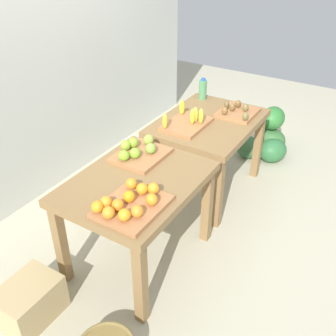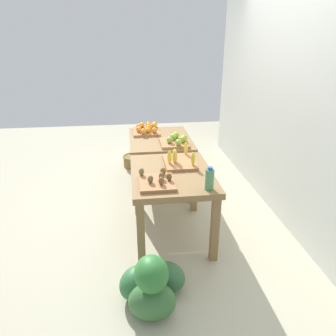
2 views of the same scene
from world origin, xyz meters
name	(u,v)px [view 1 (image 1 of 2)]	position (x,y,z in m)	size (l,w,h in m)	color
ground_plane	(176,218)	(0.00, 0.00, 0.00)	(8.00, 8.00, 0.00)	#B8B297
back_wall	(40,25)	(0.00, 1.35, 1.50)	(4.40, 0.12, 3.00)	silver
display_table_left	(137,192)	(-0.56, 0.00, 0.63)	(1.04, 0.80, 0.73)	olive
display_table_right	(208,131)	(0.56, 0.00, 0.63)	(1.04, 0.80, 0.73)	olive
orange_bin	(130,203)	(-0.84, -0.16, 0.78)	(0.45, 0.37, 0.11)	#A86F43
apple_bin	(139,152)	(-0.29, 0.17, 0.77)	(0.41, 0.35, 0.11)	#A86F43
banana_crate	(187,122)	(0.36, 0.11, 0.77)	(0.44, 0.32, 0.17)	#A86F43
kiwi_bin	(237,111)	(0.81, -0.17, 0.76)	(0.37, 0.33, 0.10)	#A86F43
water_bottle	(203,89)	(0.97, 0.28, 0.83)	(0.08, 0.08, 0.21)	#4C8C59
watermelon_pile	(267,139)	(1.49, -0.29, 0.19)	(0.62, 0.66, 0.53)	#366734
cardboard_produce_box	(30,301)	(-1.39, 0.30, 0.14)	(0.40, 0.30, 0.28)	tan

